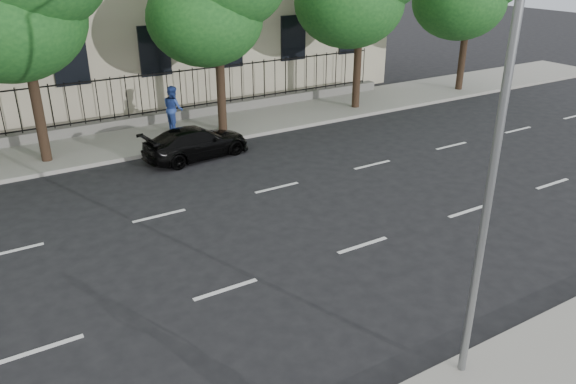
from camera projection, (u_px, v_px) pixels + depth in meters
name	position (u px, v px, depth m)	size (l,w,h in m)	color
ground	(281.00, 351.00, 10.99)	(120.00, 120.00, 0.00)	black
far_sidewalk	(98.00, 146.00, 21.89)	(60.00, 4.00, 0.15)	gray
lane_markings	(189.00, 248.00, 14.70)	(49.60, 4.62, 0.01)	silver
iron_fence	(86.00, 121.00, 22.99)	(30.00, 0.50, 2.20)	slate
street_light	(475.00, 95.00, 8.72)	(0.25, 3.32, 8.05)	slate
black_sedan	(196.00, 142.00, 20.76)	(1.64, 4.04, 1.17)	black
pedestrian_far	(173.00, 108.00, 23.22)	(0.91, 0.71, 1.87)	#2A4499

